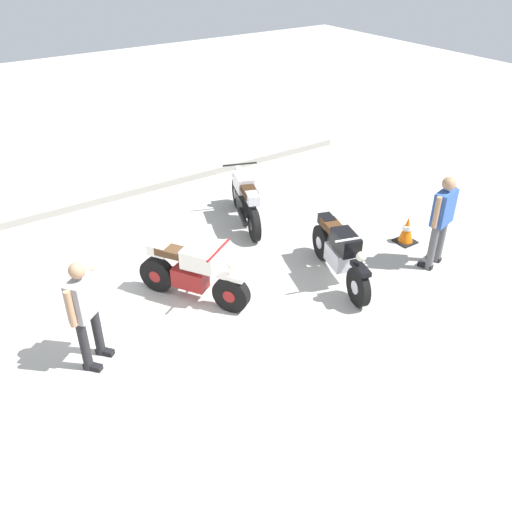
{
  "coord_description": "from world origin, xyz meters",
  "views": [
    {
      "loc": [
        -2.61,
        -6.11,
        5.23
      ],
      "look_at": [
        1.41,
        -0.17,
        0.75
      ],
      "focal_mm": 37.77,
      "sensor_mm": 36.0,
      "label": 1
    }
  ],
  "objects_px": {
    "person_in_blue_shirt": "(442,217)",
    "traffic_cone": "(407,230)",
    "motorcycle_black_cruiser": "(340,253)",
    "motorcycle_cream_vintage": "(192,274)",
    "motorcycle_silver_cruiser": "(245,199)",
    "person_in_gray_shirt": "(85,308)"
  },
  "relations": [
    {
      "from": "person_in_blue_shirt",
      "to": "traffic_cone",
      "type": "xyz_separation_m",
      "value": [
        0.2,
        0.83,
        -0.71
      ]
    },
    {
      "from": "motorcycle_black_cruiser",
      "to": "traffic_cone",
      "type": "relative_size",
      "value": 3.84
    },
    {
      "from": "motorcycle_black_cruiser",
      "to": "motorcycle_cream_vintage",
      "type": "xyz_separation_m",
      "value": [
        -2.33,
        0.87,
        -0.03
      ]
    },
    {
      "from": "motorcycle_silver_cruiser",
      "to": "traffic_cone",
      "type": "distance_m",
      "value": 3.18
    },
    {
      "from": "motorcycle_cream_vintage",
      "to": "person_in_gray_shirt",
      "type": "relative_size",
      "value": 1.08
    },
    {
      "from": "motorcycle_cream_vintage",
      "to": "person_in_gray_shirt",
      "type": "distance_m",
      "value": 1.95
    },
    {
      "from": "motorcycle_cream_vintage",
      "to": "motorcycle_silver_cruiser",
      "type": "distance_m",
      "value": 2.73
    },
    {
      "from": "person_in_gray_shirt",
      "to": "person_in_blue_shirt",
      "type": "bearing_deg",
      "value": 41.84
    },
    {
      "from": "person_in_blue_shirt",
      "to": "traffic_cone",
      "type": "relative_size",
      "value": 3.2
    },
    {
      "from": "motorcycle_black_cruiser",
      "to": "motorcycle_cream_vintage",
      "type": "bearing_deg",
      "value": -93.53
    },
    {
      "from": "person_in_blue_shirt",
      "to": "traffic_cone",
      "type": "height_order",
      "value": "person_in_blue_shirt"
    },
    {
      "from": "motorcycle_cream_vintage",
      "to": "traffic_cone",
      "type": "xyz_separation_m",
      "value": [
        4.22,
        -0.66,
        -0.23
      ]
    },
    {
      "from": "motorcycle_cream_vintage",
      "to": "motorcycle_silver_cruiser",
      "type": "xyz_separation_m",
      "value": [
        2.13,
        1.71,
        0.03
      ]
    },
    {
      "from": "motorcycle_silver_cruiser",
      "to": "person_in_gray_shirt",
      "type": "xyz_separation_m",
      "value": [
        -3.96,
        -2.22,
        0.39
      ]
    },
    {
      "from": "motorcycle_silver_cruiser",
      "to": "traffic_cone",
      "type": "xyz_separation_m",
      "value": [
        2.1,
        -2.37,
        -0.26
      ]
    },
    {
      "from": "person_in_gray_shirt",
      "to": "traffic_cone",
      "type": "height_order",
      "value": "person_in_gray_shirt"
    },
    {
      "from": "motorcycle_black_cruiser",
      "to": "person_in_gray_shirt",
      "type": "distance_m",
      "value": 4.2
    },
    {
      "from": "motorcycle_cream_vintage",
      "to": "traffic_cone",
      "type": "height_order",
      "value": "motorcycle_cream_vintage"
    },
    {
      "from": "motorcycle_silver_cruiser",
      "to": "person_in_blue_shirt",
      "type": "height_order",
      "value": "person_in_blue_shirt"
    },
    {
      "from": "motorcycle_black_cruiser",
      "to": "person_in_gray_shirt",
      "type": "height_order",
      "value": "person_in_gray_shirt"
    },
    {
      "from": "traffic_cone",
      "to": "motorcycle_black_cruiser",
      "type": "bearing_deg",
      "value": -173.69
    },
    {
      "from": "motorcycle_black_cruiser",
      "to": "motorcycle_cream_vintage",
      "type": "relative_size",
      "value": 1.17
    }
  ]
}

